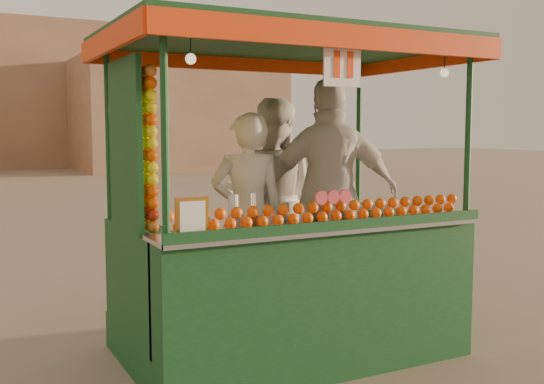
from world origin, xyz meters
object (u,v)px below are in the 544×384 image
vendor_left (248,215)px  vendor_middle (271,198)px  vendor_right (331,195)px  juice_cart (285,255)px

vendor_left → vendor_middle: vendor_middle is taller
vendor_left → vendor_right: (0.68, -0.18, 0.14)m
vendor_right → vendor_left: bearing=7.5°
juice_cart → vendor_middle: size_ratio=1.56×
vendor_left → vendor_middle: bearing=-118.7°
vendor_middle → juice_cart: bearing=105.8°
juice_cart → vendor_left: (-0.17, 0.30, 0.29)m
juice_cart → vendor_right: 0.68m
vendor_middle → vendor_left: bearing=79.0°
juice_cart → vendor_left: bearing=119.9°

